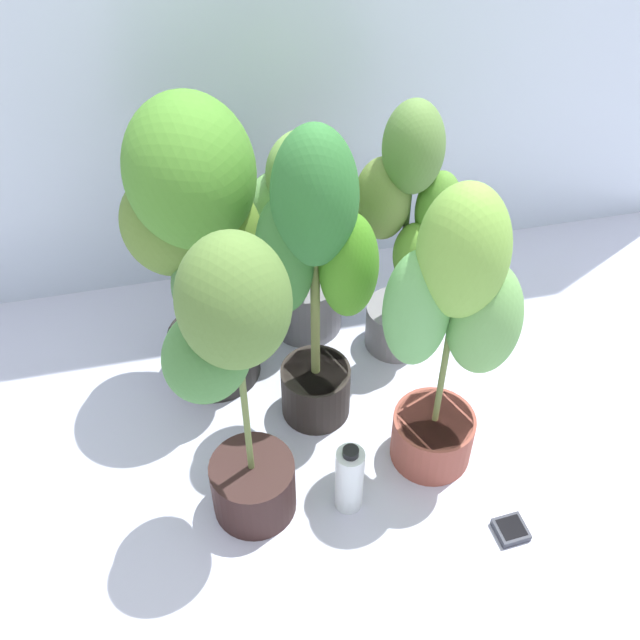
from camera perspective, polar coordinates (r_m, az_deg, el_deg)
The scene contains 9 objects.
ground_plane at distance 2.29m, azimuth 1.41°, elevation -9.53°, with size 8.00×8.00×0.00m, color silver.
potted_plant_front_right at distance 1.91m, azimuth 9.51°, elevation -0.27°, with size 0.39×0.29×0.93m.
potted_plant_back_center at distance 2.37m, azimuth -1.55°, elevation 6.47°, with size 0.36×0.31×0.73m.
potted_plant_center at distance 1.97m, azimuth -0.35°, elevation 3.94°, with size 0.34×0.25×0.97m.
potted_plant_front_left at distance 1.76m, azimuth -6.32°, elevation -3.68°, with size 0.35×0.31×0.93m.
potted_plant_back_right at distance 2.25m, azimuth 6.22°, elevation 6.78°, with size 0.34×0.27×0.87m.
potted_plant_back_left at distance 2.11m, azimuth -8.95°, elevation 6.54°, with size 0.46×0.43×0.95m.
hygrometer_box at distance 2.20m, azimuth 13.69°, elevation -14.59°, with size 0.09×0.09×0.03m.
nutrient_bottle at distance 2.10m, azimuth 2.15°, elevation -11.46°, with size 0.08×0.08×0.24m.
Camera 1 is at (-0.34, -1.29, 1.87)m, focal length 44.06 mm.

